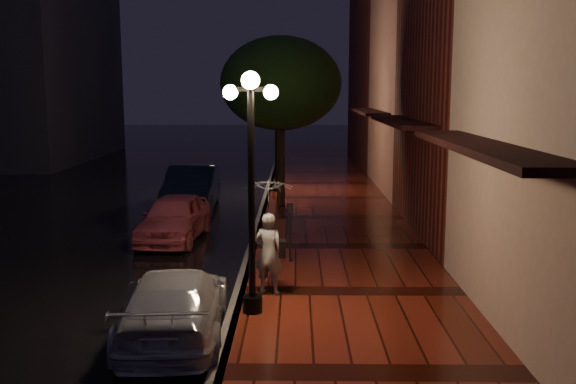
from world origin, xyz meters
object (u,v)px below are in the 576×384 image
(pink_car, at_px, (174,217))
(woman_with_umbrella, at_px, (269,219))
(street_tree, at_px, (281,86))
(streetlamp_near, at_px, (251,178))
(navy_car, at_px, (192,188))
(silver_car, at_px, (175,304))
(streetlamp_far, at_px, (276,129))
(parking_meter, at_px, (290,227))

(pink_car, bearing_deg, woman_with_umbrella, -56.98)
(street_tree, bearing_deg, streetlamp_near, -91.35)
(navy_car, bearing_deg, silver_car, -84.32)
(pink_car, bearing_deg, streetlamp_near, -63.42)
(streetlamp_near, xyz_separation_m, silver_car, (-1.25, -0.86, -2.01))
(street_tree, height_order, navy_car, street_tree)
(streetlamp_far, distance_m, street_tree, 3.44)
(navy_car, bearing_deg, pink_car, -89.05)
(streetlamp_far, distance_m, woman_with_umbrella, 12.94)
(streetlamp_far, xyz_separation_m, silver_car, (-1.25, -14.86, -2.01))
(parking_meter, bearing_deg, streetlamp_far, 71.84)
(streetlamp_far, height_order, navy_car, streetlamp_far)
(streetlamp_near, bearing_deg, woman_with_umbrella, 76.99)
(street_tree, distance_m, navy_car, 4.66)
(streetlamp_near, distance_m, navy_car, 11.22)
(woman_with_umbrella, relative_size, parking_meter, 1.64)
(navy_car, distance_m, parking_meter, 8.06)
(woman_with_umbrella, bearing_deg, street_tree, -72.34)
(streetlamp_near, bearing_deg, silver_car, -145.35)
(streetlamp_far, xyz_separation_m, woman_with_umbrella, (0.25, -12.90, -0.94))
(silver_car, bearing_deg, street_tree, -101.45)
(streetlamp_near, relative_size, navy_car, 0.93)
(streetlamp_near, relative_size, pink_car, 1.14)
(silver_car, xyz_separation_m, woman_with_umbrella, (1.50, 1.96, 1.07))
(streetlamp_far, height_order, pink_car, streetlamp_far)
(navy_car, xyz_separation_m, silver_car, (1.58, -11.57, -0.17))
(streetlamp_near, distance_m, pink_car, 6.99)
(navy_car, distance_m, silver_car, 11.67)
(streetlamp_far, relative_size, street_tree, 0.74)
(streetlamp_near, relative_size, street_tree, 0.74)
(streetlamp_near, bearing_deg, navy_car, 104.79)
(navy_car, xyz_separation_m, parking_meter, (3.48, -7.27, 0.23))
(street_tree, xyz_separation_m, parking_meter, (0.39, -7.55, -3.25))
(streetlamp_near, xyz_separation_m, pink_car, (-2.59, 6.20, -1.96))
(navy_car, bearing_deg, streetlamp_near, -77.30)
(street_tree, xyz_separation_m, navy_car, (-3.09, -0.29, -3.48))
(street_tree, bearing_deg, parking_meter, -87.03)
(navy_car, bearing_deg, street_tree, 3.24)
(streetlamp_near, height_order, streetlamp_far, same)
(woman_with_umbrella, bearing_deg, streetlamp_far, -71.19)
(woman_with_umbrella, bearing_deg, pink_car, -43.21)
(streetlamp_far, relative_size, silver_car, 1.06)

